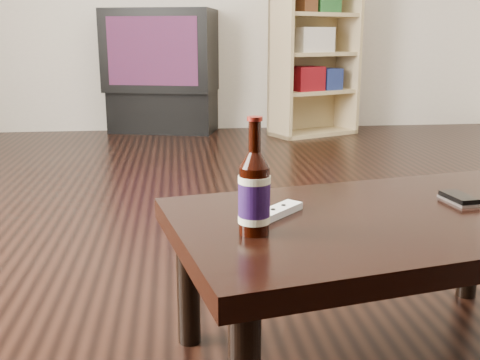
{
  "coord_description": "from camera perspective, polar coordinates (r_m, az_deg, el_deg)",
  "views": [
    {
      "loc": [
        -0.36,
        -1.95,
        0.79
      ],
      "look_at": [
        -0.23,
        -0.83,
        0.5
      ],
      "focal_mm": 42.0,
      "sensor_mm": 36.0,
      "label": 1
    }
  ],
  "objects": [
    {
      "name": "beer_bottle",
      "position": [
        1.17,
        1.46,
        -1.38
      ],
      "size": [
        0.09,
        0.09,
        0.25
      ],
      "rotation": [
        0.0,
        0.0,
        -0.43
      ],
      "color": "black",
      "rests_on": "coffee_table"
    },
    {
      "name": "tv_stand",
      "position": [
        4.9,
        -7.75,
        6.96
      ],
      "size": [
        0.95,
        0.64,
        0.35
      ],
      "primitive_type": "cube",
      "rotation": [
        0.0,
        0.0,
        -0.26
      ],
      "color": "black",
      "rests_on": "floor"
    },
    {
      "name": "floor",
      "position": [
        2.13,
        3.56,
        -7.57
      ],
      "size": [
        5.0,
        6.0,
        0.01
      ],
      "primitive_type": "cube",
      "color": "black",
      "rests_on": "ground"
    },
    {
      "name": "bookshelf",
      "position": [
        4.71,
        7.37,
        12.92
      ],
      "size": [
        0.78,
        0.58,
        1.32
      ],
      "rotation": [
        0.0,
        0.0,
        0.41
      ],
      "color": "tan",
      "rests_on": "floor"
    },
    {
      "name": "remote",
      "position": [
        1.32,
        3.8,
        -3.22
      ],
      "size": [
        0.14,
        0.14,
        0.02
      ],
      "rotation": [
        0.0,
        0.0,
        -0.78
      ],
      "color": "white",
      "rests_on": "coffee_table"
    },
    {
      "name": "phone",
      "position": [
        1.52,
        21.35,
        -1.77
      ],
      "size": [
        0.07,
        0.11,
        0.02
      ],
      "rotation": [
        0.0,
        0.0,
        0.13
      ],
      "color": "silver",
      "rests_on": "coffee_table"
    },
    {
      "name": "tv",
      "position": [
        4.86,
        -7.95,
        12.9
      ],
      "size": [
        1.0,
        0.76,
        0.67
      ],
      "rotation": [
        0.0,
        0.0,
        -0.26
      ],
      "color": "black",
      "rests_on": "tv_stand"
    },
    {
      "name": "coffee_table",
      "position": [
        1.39,
        15.05,
        -5.27
      ],
      "size": [
        1.13,
        0.79,
        0.39
      ],
      "rotation": [
        0.0,
        0.0,
        0.2
      ],
      "color": "black",
      "rests_on": "floor"
    }
  ]
}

